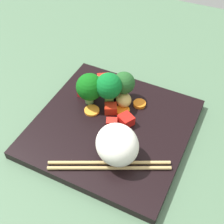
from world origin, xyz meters
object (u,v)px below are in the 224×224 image
at_px(rice_mound, 117,145).
at_px(chopstick_pair, 109,165).
at_px(square_plate, 112,128).
at_px(broccoli_floret_1, 90,87).
at_px(carrot_slice_0, 123,110).

height_order(rice_mound, chopstick_pair, rice_mound).
distance_m(square_plate, rice_mound, 0.08).
xyz_separation_m(broccoli_floret_1, chopstick_pair, (0.09, -0.13, -0.03)).
distance_m(rice_mound, carrot_slice_0, 0.11).
xyz_separation_m(rice_mound, chopstick_pair, (-0.00, -0.02, -0.03)).
distance_m(rice_mound, broccoli_floret_1, 0.14).
xyz_separation_m(square_plate, broccoli_floret_1, (-0.06, 0.04, 0.05)).
relative_size(broccoli_floret_1, chopstick_pair, 0.34).
bearing_deg(chopstick_pair, carrot_slice_0, 78.80).
distance_m(square_plate, broccoli_floret_1, 0.09).
bearing_deg(square_plate, broccoli_floret_1, 147.23).
xyz_separation_m(square_plate, carrot_slice_0, (0.01, 0.04, 0.01)).
bearing_deg(square_plate, carrot_slice_0, 81.87).
bearing_deg(broccoli_floret_1, rice_mound, -46.03).
xyz_separation_m(carrot_slice_0, chopstick_pair, (0.03, -0.13, 0.00)).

